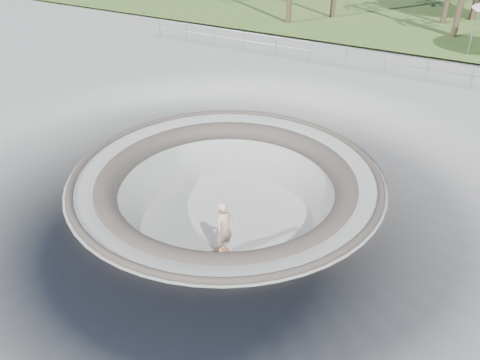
{
  "coord_description": "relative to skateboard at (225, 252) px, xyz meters",
  "views": [
    {
      "loc": [
        6.92,
        -11.3,
        8.03
      ],
      "look_at": [
        0.51,
        0.02,
        -0.1
      ],
      "focal_mm": 35.0,
      "sensor_mm": 36.0,
      "label": 1
    }
  ],
  "objects": [
    {
      "name": "ground",
      "position": [
        -0.86,
        1.57,
        1.84
      ],
      "size": [
        180.0,
        180.0,
        0.0
      ],
      "primitive_type": "plane",
      "color": "gray",
      "rests_on": "ground"
    },
    {
      "name": "skate_bowl",
      "position": [
        -0.86,
        1.57,
        0.01
      ],
      "size": [
        14.0,
        14.0,
        4.1
      ],
      "color": "gray",
      "rests_on": "ground"
    },
    {
      "name": "safety_railing",
      "position": [
        -0.86,
        13.57,
        2.53
      ],
      "size": [
        25.0,
        0.06,
        1.03
      ],
      "color": "#999BA1",
      "rests_on": "ground"
    },
    {
      "name": "skateboard",
      "position": [
        0.0,
        0.0,
        0.0
      ],
      "size": [
        0.76,
        0.23,
        0.08
      ],
      "color": "#985D3D",
      "rests_on": "ground"
    },
    {
      "name": "skater",
      "position": [
        -0.0,
        0.0,
        0.94
      ],
      "size": [
        0.57,
        0.75,
        1.85
      ],
      "primitive_type": "imported",
      "rotation": [
        0.0,
        0.0,
        1.37
      ],
      "color": "beige",
      "rests_on": "skateboard"
    }
  ]
}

